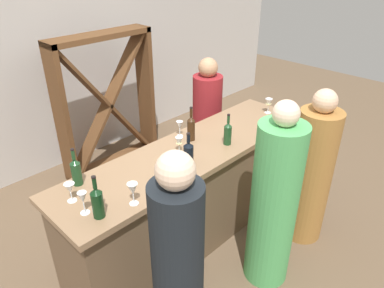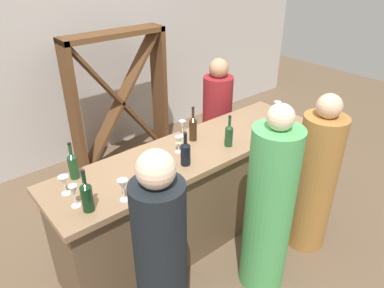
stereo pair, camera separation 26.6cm
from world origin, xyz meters
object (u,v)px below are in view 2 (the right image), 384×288
at_px(wine_bottle_second_left_olive_green, 73,165).
at_px(wine_bottle_second_right_amber_brown, 193,128).
at_px(wine_bottle_leftmost_dark_green, 87,196).
at_px(wine_rack, 120,102).
at_px(person_left_guest, 161,266).
at_px(person_right_guest, 269,210).
at_px(wine_bottle_rightmost_olive_green, 229,135).
at_px(wine_glass_near_right, 277,106).
at_px(wine_glass_far_center, 64,182).
at_px(wine_glass_far_right, 182,125).
at_px(wine_glass_near_center, 74,192).
at_px(wine_glass_far_left, 178,142).
at_px(person_server_behind, 217,123).
at_px(wine_bottle_center_near_black, 185,153).
at_px(wine_glass_near_left, 123,186).
at_px(person_center_guest, 315,181).

relative_size(wine_bottle_second_left_olive_green, wine_bottle_second_right_amber_brown, 0.93).
bearing_deg(wine_bottle_leftmost_dark_green, wine_rack, 55.24).
height_order(wine_bottle_second_left_olive_green, person_left_guest, person_left_guest).
xyz_separation_m(person_left_guest, person_right_guest, (0.95, -0.08, 0.01)).
bearing_deg(wine_bottle_second_right_amber_brown, wine_rack, 85.64).
bearing_deg(wine_bottle_rightmost_olive_green, wine_glass_near_right, 9.00).
height_order(wine_glass_far_center, person_left_guest, person_left_guest).
xyz_separation_m(wine_bottle_second_left_olive_green, wine_glass_far_right, (1.04, 0.01, -0.01)).
distance_m(wine_glass_far_right, person_right_guest, 1.08).
bearing_deg(person_left_guest, wine_glass_near_right, -58.55).
xyz_separation_m(wine_glass_near_center, wine_glass_far_left, (0.97, 0.13, -0.02)).
xyz_separation_m(wine_bottle_second_right_amber_brown, wine_glass_far_right, (-0.02, 0.12, -0.01)).
bearing_deg(person_server_behind, wine_glass_far_center, -81.85).
xyz_separation_m(wine_rack, wine_bottle_rightmost_olive_green, (0.05, -1.80, 0.25)).
bearing_deg(wine_bottle_second_left_olive_green, person_left_guest, -82.65).
height_order(wine_glass_far_right, person_server_behind, person_server_behind).
bearing_deg(wine_rack, person_left_guest, -114.42).
height_order(wine_glass_far_left, wine_glass_far_center, wine_glass_far_left).
bearing_deg(wine_bottle_second_right_amber_brown, wine_glass_near_center, -169.81).
distance_m(wine_bottle_second_left_olive_green, wine_glass_near_right, 2.07).
height_order(wine_bottle_center_near_black, wine_bottle_second_right_amber_brown, wine_bottle_second_right_amber_brown).
xyz_separation_m(wine_bottle_center_near_black, person_right_guest, (0.31, -0.62, -0.34)).
bearing_deg(wine_glass_near_right, wine_bottle_second_right_amber_brown, 171.27).
relative_size(wine_glass_near_right, wine_glass_far_right, 1.05).
relative_size(wine_bottle_leftmost_dark_green, wine_bottle_rightmost_olive_green, 1.08).
relative_size(wine_rack, person_left_guest, 1.06).
xyz_separation_m(wine_bottle_leftmost_dark_green, wine_glass_near_center, (-0.05, 0.10, -0.00)).
bearing_deg(wine_glass_near_center, person_server_behind, 21.18).
height_order(wine_glass_near_left, wine_glass_near_right, wine_glass_near_left).
distance_m(wine_bottle_rightmost_olive_green, person_center_guest, 0.87).
distance_m(wine_bottle_second_right_amber_brown, wine_glass_near_right, 0.99).
height_order(wine_bottle_second_left_olive_green, person_server_behind, person_server_behind).
bearing_deg(wine_bottle_second_left_olive_green, wine_glass_near_center, -113.18).
bearing_deg(wine_rack, wine_glass_far_right, -95.65).
relative_size(wine_bottle_center_near_black, person_left_guest, 0.18).
xyz_separation_m(wine_rack, person_right_guest, (-0.11, -2.43, -0.09)).
relative_size(wine_bottle_rightmost_olive_green, person_right_guest, 0.18).
xyz_separation_m(wine_rack, person_center_guest, (0.56, -2.39, -0.15)).
height_order(wine_glass_near_left, person_server_behind, person_server_behind).
xyz_separation_m(wine_bottle_center_near_black, wine_glass_far_left, (0.08, 0.19, -0.01)).
relative_size(wine_bottle_center_near_black, person_server_behind, 0.20).
xyz_separation_m(wine_bottle_center_near_black, wine_glass_far_center, (-0.89, 0.24, -0.00)).
distance_m(wine_bottle_leftmost_dark_green, wine_glass_near_center, 0.11).
bearing_deg(wine_glass_near_center, wine_bottle_second_right_amber_brown, 10.19).
relative_size(wine_rack, wine_glass_near_right, 10.70).
relative_size(wine_glass_near_center, wine_glass_near_right, 1.05).
relative_size(person_left_guest, person_server_behind, 1.09).
height_order(wine_glass_near_left, person_left_guest, person_left_guest).
xyz_separation_m(wine_glass_near_left, person_right_guest, (0.92, -0.53, -0.35)).
height_order(wine_glass_near_left, person_center_guest, person_center_guest).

